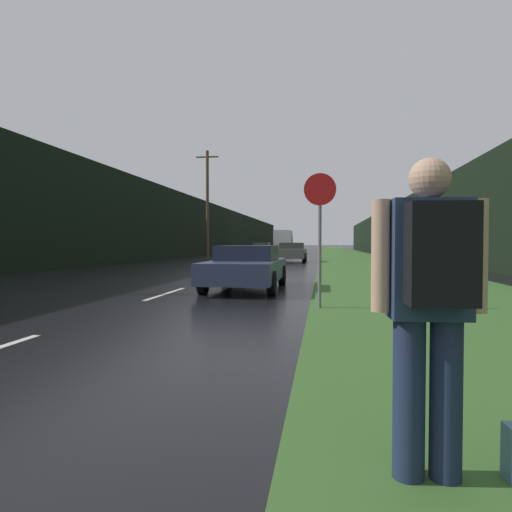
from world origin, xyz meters
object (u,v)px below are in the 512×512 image
Objects in this scene: delivery_truck at (284,241)px; car_oncoming at (262,249)px; car_passing_near at (247,267)px; car_passing_far at (292,252)px; stop_sign at (320,226)px; hitchhiker_with_backpack at (430,298)px.

car_oncoming is at bearing -90.00° from delivery_truck.
delivery_truck reaches higher than car_oncoming.
car_passing_far reaches higher than car_passing_near.
car_oncoming is 0.61× the size of delivery_truck.
stop_sign is 1.52× the size of hitchhiker_with_backpack.
stop_sign is 0.61× the size of car_passing_far.
stop_sign is 36.01m from car_oncoming.
car_passing_near is at bearing 119.97° from stop_sign.
car_passing_far is (0.00, 19.15, 0.05)m from car_passing_near.
stop_sign is at bearing 95.31° from car_passing_far.
car_passing_far is at bearing -90.00° from car_passing_near.
car_passing_near is 0.63× the size of delivery_truck.
hitchhiker_with_backpack is 67.77m from delivery_truck.
car_oncoming is 25.20m from delivery_truck.
stop_sign is 60.97m from delivery_truck.
stop_sign is 4.37m from car_passing_near.
hitchhiker_with_backpack is 0.40× the size of car_passing_far.
car_oncoming is (-3.83, 31.82, 0.05)m from car_passing_near.
car_passing_near is at bearing 90.00° from car_passing_far.
hitchhiker_with_backpack is 42.78m from car_oncoming.
car_oncoming reaches higher than car_passing_far.
car_passing_near is at bearing -86.16° from delivery_truck.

